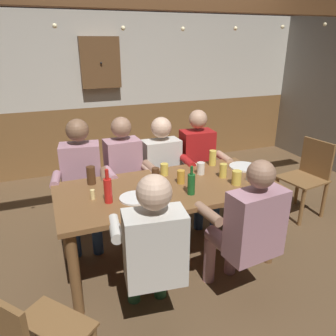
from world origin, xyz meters
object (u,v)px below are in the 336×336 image
(bottle_0, at_px, (108,190))
(pint_glass_2, at_px, (164,169))
(person_4, at_px, (153,247))
(condiment_caddy, at_px, (256,178))
(pint_glass_4, at_px, (181,177))
(plate_0, at_px, (135,198))
(person_2, at_px, (164,168))
(pint_glass_1, at_px, (213,158))
(wall_dart_cabinet, at_px, (100,63))
(person_3, at_px, (199,161))
(pint_glass_0, at_px, (223,171))
(person_0, at_px, (82,177))
(dining_table, at_px, (168,197))
(bottle_1, at_px, (191,184))
(plate_1, at_px, (243,167))
(pint_glass_5, at_px, (237,178))
(person_1, at_px, (125,172))
(pint_glass_6, at_px, (91,175))
(person_5, at_px, (247,226))
(chair_empty_near_right, at_px, (307,176))
(pint_glass_7, at_px, (155,174))
(table_candle, at_px, (93,195))
(pint_glass_3, at_px, (201,168))

(bottle_0, bearing_deg, pint_glass_2, 31.23)
(person_4, distance_m, condiment_caddy, 1.25)
(person_4, bearing_deg, pint_glass_4, 61.47)
(plate_0, bearing_deg, person_2, 55.66)
(person_2, distance_m, plate_0, 0.97)
(bottle_0, relative_size, pint_glass_4, 2.27)
(person_4, bearing_deg, pint_glass_1, 52.77)
(plate_0, height_order, bottle_0, bottle_0)
(wall_dart_cabinet, bearing_deg, person_3, -69.52)
(person_2, distance_m, pint_glass_0, 0.75)
(person_0, bearing_deg, wall_dart_cabinet, -99.28)
(pint_glass_0, bearing_deg, pint_glass_1, 78.68)
(dining_table, bearing_deg, wall_dart_cabinet, 91.28)
(person_3, xyz_separation_m, bottle_1, (-0.51, -0.87, 0.17))
(dining_table, relative_size, wall_dart_cabinet, 2.70)
(person_4, xyz_separation_m, plate_1, (1.23, 0.82, 0.10))
(plate_1, bearing_deg, pint_glass_5, -131.60)
(person_3, height_order, plate_0, person_3)
(person_2, bearing_deg, person_1, -2.02)
(pint_glass_4, bearing_deg, pint_glass_6, 159.69)
(pint_glass_0, bearing_deg, person_5, -104.63)
(dining_table, bearing_deg, plate_0, -159.02)
(plate_0, bearing_deg, pint_glass_1, 25.74)
(chair_empty_near_right, relative_size, pint_glass_6, 5.53)
(person_1, relative_size, person_3, 0.99)
(pint_glass_2, distance_m, pint_glass_7, 0.13)
(bottle_0, distance_m, pint_glass_4, 0.68)
(dining_table, height_order, person_3, person_3)
(person_1, xyz_separation_m, plate_1, (1.07, -0.52, 0.09))
(person_0, height_order, pint_glass_0, person_0)
(wall_dart_cabinet, bearing_deg, pint_glass_4, -85.69)
(person_2, distance_m, bottle_1, 0.90)
(dining_table, relative_size, condiment_caddy, 13.48)
(person_0, xyz_separation_m, person_1, (0.44, 0.00, -0.01))
(table_candle, bearing_deg, pint_glass_0, 0.92)
(plate_1, bearing_deg, bottle_1, -154.15)
(person_4, relative_size, plate_1, 4.32)
(person_1, bearing_deg, condiment_caddy, 136.19)
(person_0, xyz_separation_m, pint_glass_1, (1.25, -0.34, 0.15))
(condiment_caddy, height_order, plate_1, condiment_caddy)
(pint_glass_7, bearing_deg, condiment_caddy, -23.90)
(person_3, xyz_separation_m, condiment_caddy, (0.14, -0.84, 0.11))
(pint_glass_2, xyz_separation_m, wall_dart_cabinet, (-0.12, 2.26, 0.82))
(bottle_1, distance_m, pint_glass_3, 0.45)
(person_1, height_order, person_5, person_1)
(person_1, xyz_separation_m, wall_dart_cabinet, (0.15, 1.84, 0.96))
(person_2, distance_m, condiment_caddy, 1.02)
(chair_empty_near_right, relative_size, pint_glass_5, 6.97)
(pint_glass_0, relative_size, pint_glass_2, 1.18)
(person_1, xyz_separation_m, pint_glass_7, (0.16, -0.48, 0.14))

